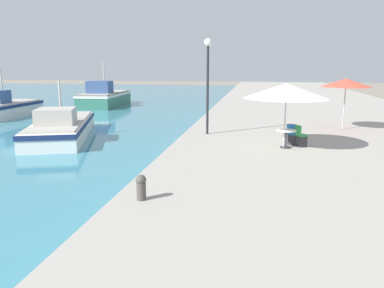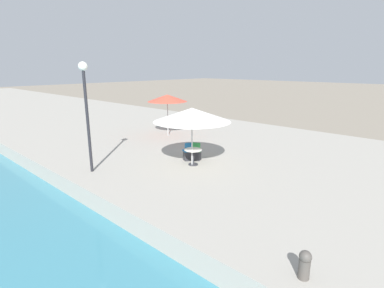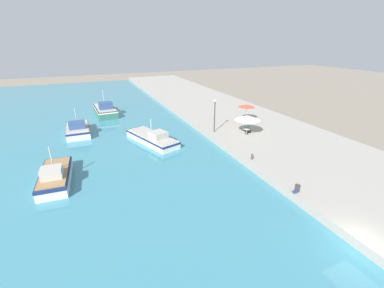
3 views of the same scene
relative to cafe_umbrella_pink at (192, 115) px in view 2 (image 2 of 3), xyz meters
name	(u,v)px [view 2 (image 2 of 3)]	position (x,y,z in m)	size (l,w,h in m)	color
quay_promenade	(78,120)	(3.31, 17.28, -2.70)	(16.00, 90.00, 0.75)	#A39E93
cafe_umbrella_pink	(192,115)	(0.00, 0.00, 0.00)	(3.43, 3.43, 2.63)	#B7B7B7
cafe_umbrella_white	(167,98)	(3.37, 5.23, 0.11)	(2.50, 2.50, 2.66)	#B7B7B7
cafe_table	(193,154)	(0.08, 0.00, -1.79)	(0.80, 0.80, 0.74)	#333338
cafe_chair_left	(197,154)	(0.72, 0.34, -2.00)	(0.57, 0.56, 0.91)	#2D2D33
cafe_chair_right	(188,154)	(0.40, 0.65, -2.00)	(0.55, 0.56, 0.91)	#2D2D33
mooring_bollard	(305,264)	(-3.92, -6.85, -1.98)	(0.26, 0.26, 0.65)	#4C4742
lamppost	(86,99)	(-3.52, 2.61, 0.77)	(0.36, 0.36, 4.56)	#232328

